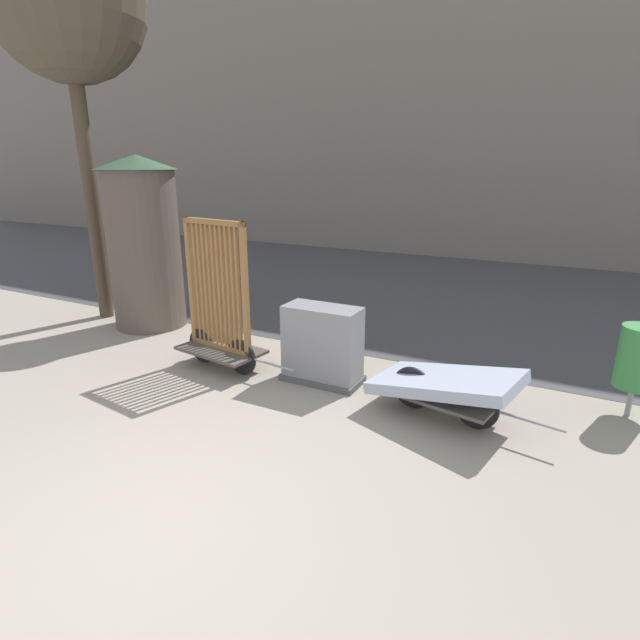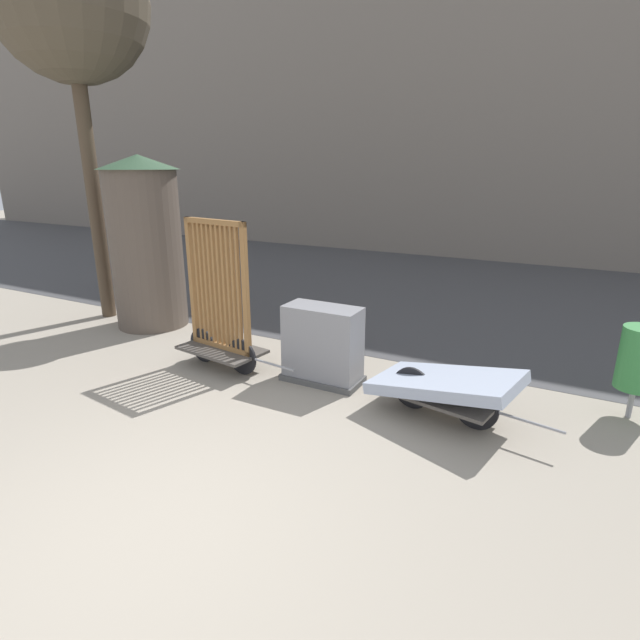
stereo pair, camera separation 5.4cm
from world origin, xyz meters
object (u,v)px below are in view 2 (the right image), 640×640
(bike_cart_with_mattress, at_px, (444,385))
(street_tree, at_px, (68,3))
(trash_bin, at_px, (640,359))
(utility_cabinet, at_px, (323,347))
(bike_cart_with_bedframe, at_px, (220,317))
(advertising_column, at_px, (146,242))

(bike_cart_with_mattress, bearing_deg, street_tree, -177.29)
(trash_bin, bearing_deg, bike_cart_with_mattress, -151.64)
(utility_cabinet, distance_m, trash_bin, 3.67)
(trash_bin, xyz_separation_m, street_tree, (-8.61, -0.00, 4.54))
(street_tree, bearing_deg, bike_cart_with_bedframe, -16.03)
(bike_cart_with_mattress, height_order, street_tree, street_tree)
(utility_cabinet, xyz_separation_m, advertising_column, (-3.86, 0.76, 1.02))
(bike_cart_with_mattress, relative_size, advertising_column, 0.74)
(bike_cart_with_bedframe, bearing_deg, advertising_column, 164.65)
(bike_cart_with_mattress, bearing_deg, utility_cabinet, -177.46)
(trash_bin, height_order, street_tree, street_tree)
(bike_cart_with_bedframe, height_order, trash_bin, bike_cart_with_bedframe)
(advertising_column, xyz_separation_m, street_tree, (-1.18, 0.00, 3.76))
(bike_cart_with_bedframe, distance_m, advertising_column, 2.70)
(advertising_column, height_order, street_tree, street_tree)
(bike_cart_with_bedframe, height_order, bike_cart_with_mattress, bike_cart_with_bedframe)
(bike_cart_with_mattress, xyz_separation_m, utility_cabinet, (-1.68, 0.26, 0.07))
(advertising_column, bearing_deg, bike_cart_with_mattress, -10.47)
(bike_cart_with_bedframe, bearing_deg, utility_cabinet, 17.91)
(advertising_column, bearing_deg, trash_bin, 0.00)
(trash_bin, bearing_deg, street_tree, -180.00)
(bike_cart_with_bedframe, height_order, utility_cabinet, bike_cart_with_bedframe)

